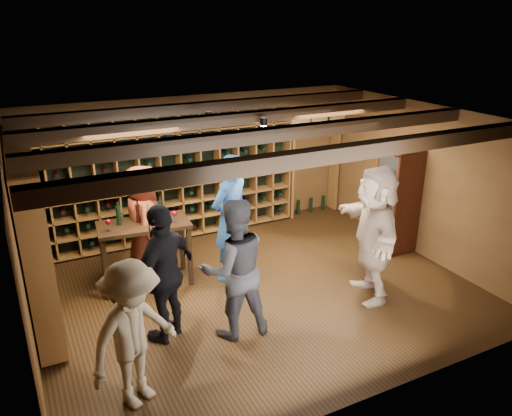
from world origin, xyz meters
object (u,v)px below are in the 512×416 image
guest_woman_black (165,273)px  man_grey_suit (234,269)px  man_blue_shirt (230,219)px  guest_khaki (134,335)px  guest_red_floral (144,223)px  guest_beige (374,233)px  tasting_table (144,231)px  display_cabinet (397,202)px

guest_woman_black → man_grey_suit: bearing=122.9°
man_blue_shirt → guest_khaki: size_ratio=1.21×
guest_woman_black → guest_red_floral: bearing=-132.6°
guest_woman_black → guest_beige: 2.88m
guest_khaki → tasting_table: size_ratio=1.18×
guest_woman_black → guest_beige: size_ratio=0.91×
display_cabinet → tasting_table: 4.15m
guest_beige → man_blue_shirt: bearing=-111.3°
display_cabinet → man_grey_suit: (-3.43, -0.99, 0.04)m
man_blue_shirt → guest_beige: man_blue_shirt is taller
guest_woman_black → tasting_table: size_ratio=1.30×
guest_khaki → tasting_table: (0.73, 2.37, 0.05)m
guest_beige → tasting_table: size_ratio=1.42×
guest_khaki → guest_beige: 3.54m
man_grey_suit → guest_woman_black: size_ratio=1.02×
man_grey_suit → man_blue_shirt: bearing=-107.2°
guest_khaki → display_cabinet: bearing=-8.5°
guest_red_floral → guest_beige: size_ratio=0.91×
display_cabinet → man_blue_shirt: 2.91m
display_cabinet → guest_khaki: size_ratio=1.09×
guest_khaki → guest_woman_black: bearing=29.7°
man_blue_shirt → guest_red_floral: man_blue_shirt is taller
tasting_table → guest_khaki: bearing=-101.3°
man_grey_suit → tasting_table: (-0.66, 1.72, -0.04)m
guest_red_floral → guest_beige: (2.68, -1.99, 0.08)m
guest_red_floral → guest_khaki: bearing=174.1°
guest_beige → tasting_table: (-2.75, 1.75, -0.11)m
guest_khaki → guest_beige: guest_beige is taller
guest_red_floral → tasting_table: bearing=175.1°
man_grey_suit → guest_woman_black: bearing=-16.0°
man_grey_suit → guest_khaki: 1.54m
guest_red_floral → guest_woman_black: bearing=-175.3°
display_cabinet → man_grey_suit: size_ratio=0.98×
display_cabinet → guest_red_floral: bearing=166.5°
guest_red_floral → guest_woman_black: guest_woman_black is taller
guest_red_floral → guest_woman_black: 1.67m
guest_red_floral → guest_khaki: guest_red_floral is taller
man_grey_suit → guest_beige: 2.09m
man_grey_suit → tasting_table: size_ratio=1.32×
man_blue_shirt → guest_red_floral: bearing=-54.0°
display_cabinet → tasting_table: bearing=169.9°
display_cabinet → guest_woman_black: (-4.20, -0.70, 0.03)m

